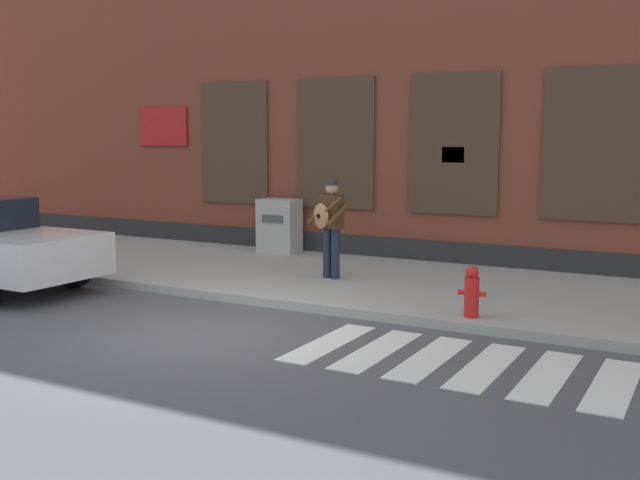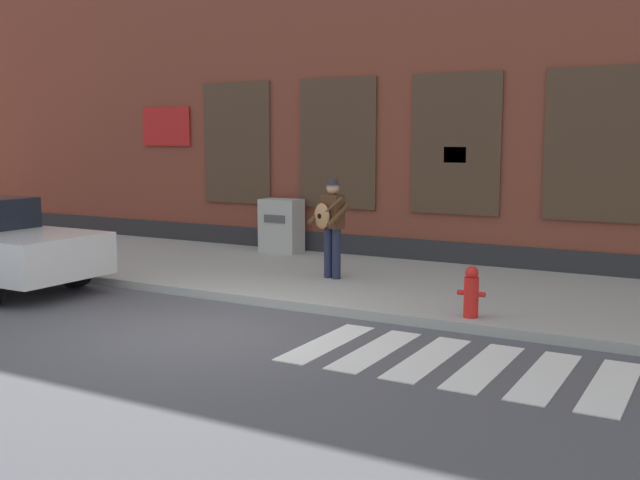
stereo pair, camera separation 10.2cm
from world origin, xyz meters
TOP-DOWN VIEW (x-y plane):
  - ground_plane at (0.00, 0.00)m, footprint 160.00×160.00m
  - sidewalk at (0.00, 3.83)m, footprint 28.00×4.49m
  - building_backdrop at (-0.00, 8.07)m, footprint 28.00×4.06m
  - crosswalk at (4.34, 0.28)m, footprint 5.78×1.90m
  - busker at (-0.04, 3.50)m, footprint 0.72×0.66m
  - utility_box at (-2.38, 5.62)m, footprint 0.85×0.54m
  - fire_hydrant at (2.97, 1.93)m, footprint 0.38×0.20m

SIDE VIEW (x-z plane):
  - ground_plane at x=0.00m, z-range 0.00..0.00m
  - crosswalk at x=4.34m, z-range 0.00..0.01m
  - sidewalk at x=0.00m, z-range 0.00..0.14m
  - fire_hydrant at x=2.97m, z-range 0.13..0.83m
  - utility_box at x=-2.38m, z-range 0.14..1.26m
  - busker at x=-0.04m, z-range 0.26..1.98m
  - building_backdrop at x=0.00m, z-range -0.01..9.37m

